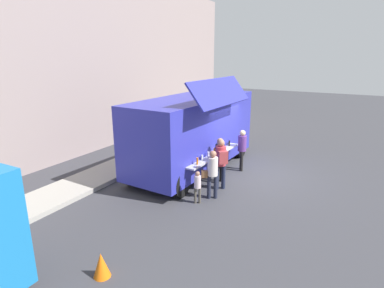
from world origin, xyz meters
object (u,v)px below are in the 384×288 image
object	(u,v)px
customer_mid_with_backpack	(221,159)
customer_front_ordering	(220,156)
traffic_cone_orange	(101,265)
food_truck_main	(194,131)
trash_bin	(195,130)
customer_rear_waiting	(212,170)
customer_extra_browsing	(242,147)
child_near_queue	(198,184)

from	to	relation	value
customer_mid_with_backpack	customer_front_ordering	bearing A→B (deg)	-12.27
traffic_cone_orange	customer_front_ordering	distance (m)	5.88
food_truck_main	trash_bin	size ratio (longest dim) A/B	6.96
food_truck_main	trash_bin	bearing A→B (deg)	30.22
customer_mid_with_backpack	customer_rear_waiting	distance (m)	0.79
customer_extra_browsing	customer_front_ordering	bearing A→B (deg)	58.51
customer_extra_browsing	child_near_queue	distance (m)	3.46
customer_front_ordering	child_near_queue	bearing A→B (deg)	110.37
customer_rear_waiting	child_near_queue	world-z (taller)	customer_rear_waiting
customer_front_ordering	customer_mid_with_backpack	size ratio (longest dim) A/B	0.94
food_truck_main	traffic_cone_orange	xyz separation A→B (m)	(-6.58, -1.45, -1.31)
customer_front_ordering	customer_mid_with_backpack	world-z (taller)	customer_mid_with_backpack
customer_front_ordering	customer_extra_browsing	bearing A→B (deg)	-82.22
trash_bin	traffic_cone_orange	bearing A→B (deg)	-161.07
traffic_cone_orange	customer_front_ordering	xyz separation A→B (m)	(5.83, -0.04, 0.71)
food_truck_main	customer_mid_with_backpack	size ratio (longest dim) A/B	3.60
food_truck_main	customer_mid_with_backpack	world-z (taller)	food_truck_main
customer_mid_with_backpack	traffic_cone_orange	bearing A→B (deg)	136.33
food_truck_main	customer_extra_browsing	xyz separation A→B (m)	(0.81, -1.74, -0.60)
traffic_cone_orange	child_near_queue	size ratio (longest dim) A/B	0.52
food_truck_main	trash_bin	xyz separation A→B (m)	(4.40, 2.32, -1.13)
trash_bin	customer_mid_with_backpack	distance (m)	7.06
trash_bin	child_near_queue	size ratio (longest dim) A/B	0.87
food_truck_main	customer_extra_browsing	world-z (taller)	food_truck_main
customer_rear_waiting	food_truck_main	bearing A→B (deg)	8.77
customer_front_ordering	child_near_queue	size ratio (longest dim) A/B	1.57
food_truck_main	customer_rear_waiting	size ratio (longest dim) A/B	3.96
customer_mid_with_backpack	child_near_queue	size ratio (longest dim) A/B	1.67
customer_front_ordering	food_truck_main	bearing A→B (deg)	-9.79
trash_bin	food_truck_main	bearing A→B (deg)	-152.18
trash_bin	customer_mid_with_backpack	world-z (taller)	customer_mid_with_backpack
traffic_cone_orange	trash_bin	distance (m)	11.61
customer_rear_waiting	customer_front_ordering	bearing A→B (deg)	-17.97
traffic_cone_orange	customer_front_ordering	world-z (taller)	customer_front_ordering
food_truck_main	customer_extra_browsing	distance (m)	2.01
customer_extra_browsing	food_truck_main	bearing A→B (deg)	2.87
customer_front_ordering	customer_rear_waiting	bearing A→B (deg)	121.48
customer_rear_waiting	customer_extra_browsing	distance (m)	2.91
food_truck_main	child_near_queue	xyz separation A→B (m)	(-2.63, -1.59, -0.95)
trash_bin	customer_mid_with_backpack	bearing A→B (deg)	-144.33
customer_front_ordering	customer_rear_waiting	distance (m)	1.38
traffic_cone_orange	trash_bin	size ratio (longest dim) A/B	0.60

